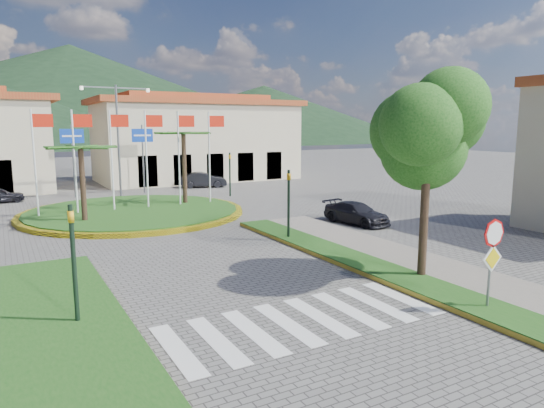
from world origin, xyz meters
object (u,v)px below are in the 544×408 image
car_side_right (356,213)px  stop_sign (492,250)px  car_dark_b (203,180)px  roundabout_island (134,211)px  deciduous_tree (429,124)px

car_side_right → stop_sign: bearing=-121.4°
stop_sign → car_side_right: (4.71, 11.51, -1.23)m
stop_sign → car_side_right: stop_sign is taller
stop_sign → car_dark_b: (3.27, 29.85, -1.16)m
car_dark_b → roundabout_island: bearing=156.2°
car_dark_b → car_side_right: 18.39m
roundabout_island → stop_sign: (4.90, -20.04, 1.62)m
roundabout_island → stop_sign: bearing=-76.3°
roundabout_island → deciduous_tree: 18.55m
roundabout_island → car_dark_b: (8.17, 9.81, 0.46)m
stop_sign → deciduous_tree: 4.59m
deciduous_tree → car_dark_b: (2.67, 26.81, -4.54)m
stop_sign → deciduous_tree: deciduous_tree is taller
stop_sign → roundabout_island: bearing=103.7°
deciduous_tree → car_side_right: size_ratio=1.76×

